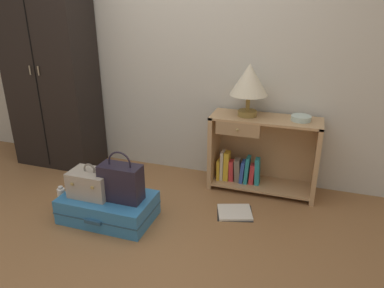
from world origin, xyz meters
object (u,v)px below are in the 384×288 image
at_px(bookshelf, 259,154).
at_px(bottle, 62,198).
at_px(table_lamp, 249,81).
at_px(train_case, 91,183).
at_px(bowl, 301,118).
at_px(wardrobe, 50,66).
at_px(suitcase_large, 108,207).
at_px(open_book_on_floor, 235,212).
at_px(handbag, 121,182).

bearing_deg(bookshelf, bottle, -149.44).
xyz_separation_m(table_lamp, train_case, (-1.08, -0.93, -0.72)).
bearing_deg(bowl, wardrobe, -178.78).
relative_size(wardrobe, bowl, 12.31).
bearing_deg(table_lamp, suitcase_large, -136.67).
xyz_separation_m(wardrobe, bookshelf, (2.18, 0.06, -0.71)).
relative_size(table_lamp, train_case, 1.41).
distance_m(bottle, open_book_on_floor, 1.50).
bearing_deg(wardrobe, bookshelf, 1.56).
xyz_separation_m(bookshelf, bottle, (-1.55, -0.91, -0.25)).
relative_size(table_lamp, suitcase_large, 0.62).
height_order(bowl, bottle, bowl).
distance_m(train_case, handbag, 0.27).
bearing_deg(wardrobe, suitcase_large, -38.14).
xyz_separation_m(train_case, open_book_on_floor, (1.11, 0.43, -0.31)).
relative_size(bowl, bottle, 0.80).
xyz_separation_m(bowl, suitcase_large, (-1.43, -0.91, -0.64)).
height_order(wardrobe, suitcase_large, wardrobe).
relative_size(handbag, bottle, 1.94).
distance_m(suitcase_large, train_case, 0.25).
distance_m(suitcase_large, bottle, 0.46).
relative_size(wardrobe, table_lamp, 4.51).
bearing_deg(suitcase_large, handbag, -1.81).
relative_size(bookshelf, handbag, 2.37).
bearing_deg(open_book_on_floor, bottle, -164.62).
height_order(bowl, open_book_on_floor, bowl).
xyz_separation_m(wardrobe, table_lamp, (2.05, 0.04, -0.02)).
xyz_separation_m(wardrobe, bowl, (2.52, 0.05, -0.32)).
height_order(wardrobe, table_lamp, wardrobe).
bearing_deg(suitcase_large, train_case, -169.59).
xyz_separation_m(bottle, open_book_on_floor, (1.45, 0.40, -0.09)).
height_order(bookshelf, bowl, bowl).
height_order(bookshelf, table_lamp, table_lamp).
xyz_separation_m(bookshelf, bowl, (0.34, -0.01, 0.39)).
bearing_deg(bookshelf, table_lamp, -172.58).
height_order(table_lamp, train_case, table_lamp).
height_order(table_lamp, bottle, table_lamp).
bearing_deg(open_book_on_floor, table_lamp, 93.04).
distance_m(bowl, open_book_on_floor, 1.00).
distance_m(wardrobe, suitcase_large, 1.69).
bearing_deg(train_case, bowl, 31.13).
relative_size(bowl, open_book_on_floor, 0.48).
relative_size(bowl, train_case, 0.52).
distance_m(wardrobe, open_book_on_floor, 2.37).
bearing_deg(open_book_on_floor, wardrobe, 167.61).
bearing_deg(handbag, bottle, 179.01).
height_order(bowl, train_case, bowl).
xyz_separation_m(bowl, bottle, (-1.89, -0.91, -0.64)).
distance_m(bookshelf, bowl, 0.52).
distance_m(table_lamp, bowl, 0.55).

